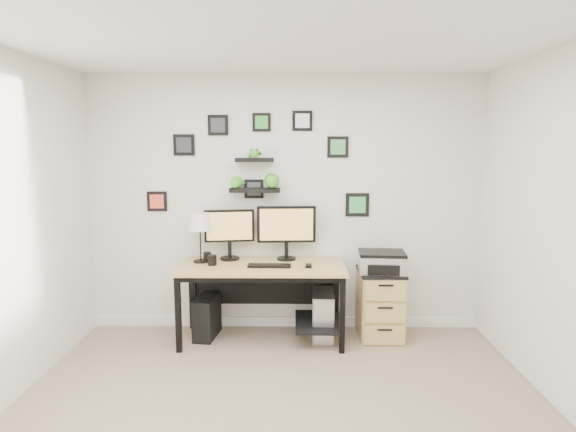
{
  "coord_description": "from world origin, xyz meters",
  "views": [
    {
      "loc": [
        0.08,
        -2.87,
        1.9
      ],
      "look_at": [
        0.03,
        1.83,
        1.2
      ],
      "focal_mm": 30.0,
      "sensor_mm": 36.0,
      "label": 1
    }
  ],
  "objects_px": {
    "monitor_right": "(286,228)",
    "mug": "(212,260)",
    "monitor_left": "(229,231)",
    "table_lamp": "(200,223)",
    "pc_tower_black": "(207,317)",
    "pc_tower_grey": "(323,315)",
    "file_cabinet": "(380,304)",
    "printer": "(382,262)",
    "desk": "(266,277)"
  },
  "relations": [
    {
      "from": "monitor_right",
      "to": "mug",
      "type": "relative_size",
      "value": 6.07
    },
    {
      "from": "monitor_right",
      "to": "monitor_left",
      "type": "bearing_deg",
      "value": -179.72
    },
    {
      "from": "table_lamp",
      "to": "pc_tower_black",
      "type": "bearing_deg",
      "value": -44.92
    },
    {
      "from": "table_lamp",
      "to": "mug",
      "type": "bearing_deg",
      "value": -43.12
    },
    {
      "from": "mug",
      "to": "pc_tower_grey",
      "type": "distance_m",
      "value": 1.22
    },
    {
      "from": "monitor_left",
      "to": "monitor_right",
      "type": "relative_size",
      "value": 0.86
    },
    {
      "from": "monitor_left",
      "to": "file_cabinet",
      "type": "relative_size",
      "value": 0.76
    },
    {
      "from": "mug",
      "to": "monitor_left",
      "type": "bearing_deg",
      "value": 57.95
    },
    {
      "from": "file_cabinet",
      "to": "monitor_left",
      "type": "bearing_deg",
      "value": 174.98
    },
    {
      "from": "pc_tower_black",
      "to": "pc_tower_grey",
      "type": "relative_size",
      "value": 0.86
    },
    {
      "from": "table_lamp",
      "to": "file_cabinet",
      "type": "bearing_deg",
      "value": -0.96
    },
    {
      "from": "mug",
      "to": "file_cabinet",
      "type": "height_order",
      "value": "mug"
    },
    {
      "from": "monitor_right",
      "to": "printer",
      "type": "distance_m",
      "value": 0.99
    },
    {
      "from": "desk",
      "to": "file_cabinet",
      "type": "relative_size",
      "value": 2.39
    },
    {
      "from": "printer",
      "to": "monitor_right",
      "type": "bearing_deg",
      "value": 169.67
    },
    {
      "from": "monitor_left",
      "to": "monitor_right",
      "type": "bearing_deg",
      "value": 0.28
    },
    {
      "from": "monitor_right",
      "to": "table_lamp",
      "type": "height_order",
      "value": "monitor_right"
    },
    {
      "from": "file_cabinet",
      "to": "table_lamp",
      "type": "bearing_deg",
      "value": 179.04
    },
    {
      "from": "monitor_right",
      "to": "pc_tower_grey",
      "type": "xyz_separation_m",
      "value": [
        0.36,
        -0.17,
        -0.84
      ]
    },
    {
      "from": "monitor_right",
      "to": "pc_tower_black",
      "type": "bearing_deg",
      "value": -168.54
    },
    {
      "from": "pc_tower_grey",
      "to": "file_cabinet",
      "type": "distance_m",
      "value": 0.58
    },
    {
      "from": "desk",
      "to": "mug",
      "type": "distance_m",
      "value": 0.54
    },
    {
      "from": "table_lamp",
      "to": "monitor_left",
      "type": "bearing_deg",
      "value": 20.43
    },
    {
      "from": "desk",
      "to": "monitor_left",
      "type": "distance_m",
      "value": 0.59
    },
    {
      "from": "file_cabinet",
      "to": "printer",
      "type": "distance_m",
      "value": 0.44
    },
    {
      "from": "monitor_left",
      "to": "pc_tower_black",
      "type": "distance_m",
      "value": 0.88
    },
    {
      "from": "monitor_right",
      "to": "printer",
      "type": "xyz_separation_m",
      "value": [
        0.93,
        -0.17,
        -0.3
      ]
    },
    {
      "from": "table_lamp",
      "to": "pc_tower_black",
      "type": "relative_size",
      "value": 1.2
    },
    {
      "from": "pc_tower_grey",
      "to": "file_cabinet",
      "type": "height_order",
      "value": "file_cabinet"
    },
    {
      "from": "printer",
      "to": "pc_tower_grey",
      "type": "bearing_deg",
      "value": 179.76
    },
    {
      "from": "monitor_left",
      "to": "pc_tower_grey",
      "type": "distance_m",
      "value": 1.25
    },
    {
      "from": "printer",
      "to": "table_lamp",
      "type": "bearing_deg",
      "value": 177.92
    },
    {
      "from": "monitor_right",
      "to": "pc_tower_grey",
      "type": "height_order",
      "value": "monitor_right"
    },
    {
      "from": "mug",
      "to": "file_cabinet",
      "type": "relative_size",
      "value": 0.14
    },
    {
      "from": "monitor_right",
      "to": "file_cabinet",
      "type": "bearing_deg",
      "value": -8.23
    },
    {
      "from": "monitor_left",
      "to": "printer",
      "type": "xyz_separation_m",
      "value": [
        1.5,
        -0.17,
        -0.28
      ]
    },
    {
      "from": "table_lamp",
      "to": "pc_tower_black",
      "type": "distance_m",
      "value": 0.94
    },
    {
      "from": "table_lamp",
      "to": "pc_tower_black",
      "type": "height_order",
      "value": "table_lamp"
    },
    {
      "from": "pc_tower_grey",
      "to": "file_cabinet",
      "type": "bearing_deg",
      "value": 3.25
    },
    {
      "from": "pc_tower_grey",
      "to": "printer",
      "type": "height_order",
      "value": "printer"
    },
    {
      "from": "desk",
      "to": "table_lamp",
      "type": "height_order",
      "value": "table_lamp"
    },
    {
      "from": "desk",
      "to": "monitor_right",
      "type": "distance_m",
      "value": 0.53
    },
    {
      "from": "table_lamp",
      "to": "pc_tower_black",
      "type": "xyz_separation_m",
      "value": [
        0.06,
        -0.06,
        -0.94
      ]
    },
    {
      "from": "table_lamp",
      "to": "file_cabinet",
      "type": "relative_size",
      "value": 0.73
    },
    {
      "from": "desk",
      "to": "printer",
      "type": "xyz_separation_m",
      "value": [
        1.13,
        0.02,
        0.15
      ]
    },
    {
      "from": "monitor_left",
      "to": "monitor_right",
      "type": "xyz_separation_m",
      "value": [
        0.57,
        0.0,
        0.03
      ]
    },
    {
      "from": "pc_tower_grey",
      "to": "printer",
      "type": "xyz_separation_m",
      "value": [
        0.57,
        -0.0,
        0.54
      ]
    },
    {
      "from": "desk",
      "to": "file_cabinet",
      "type": "distance_m",
      "value": 1.17
    },
    {
      "from": "mug",
      "to": "pc_tower_black",
      "type": "relative_size",
      "value": 0.24
    },
    {
      "from": "file_cabinet",
      "to": "desk",
      "type": "bearing_deg",
      "value": -177.05
    }
  ]
}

